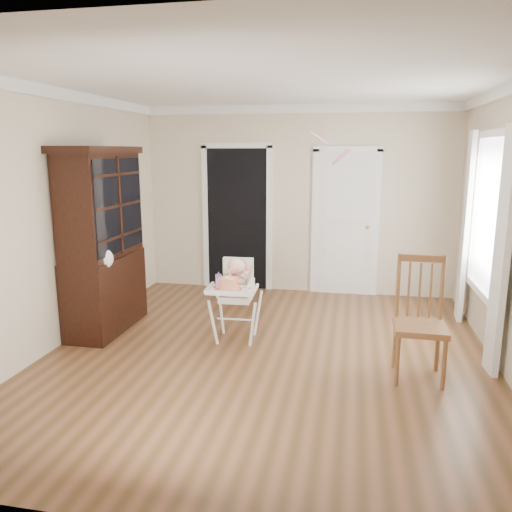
% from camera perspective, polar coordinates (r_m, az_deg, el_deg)
% --- Properties ---
extents(floor, '(5.00, 5.00, 0.00)m').
position_cam_1_polar(floor, '(5.25, 1.30, -11.23)').
color(floor, '#50371B').
rests_on(floor, ground).
extents(ceiling, '(5.00, 5.00, 0.00)m').
position_cam_1_polar(ceiling, '(4.86, 1.46, 19.45)').
color(ceiling, white).
rests_on(ceiling, wall_back).
extents(wall_back, '(4.50, 0.00, 4.50)m').
position_cam_1_polar(wall_back, '(7.33, 4.74, 6.31)').
color(wall_back, beige).
rests_on(wall_back, floor).
extents(wall_left, '(0.00, 5.00, 5.00)m').
position_cam_1_polar(wall_left, '(5.70, -21.56, 3.91)').
color(wall_left, beige).
rests_on(wall_left, floor).
extents(crown_molding, '(4.50, 5.00, 0.12)m').
position_cam_1_polar(crown_molding, '(4.86, 1.46, 18.75)').
color(crown_molding, white).
rests_on(crown_molding, ceiling).
extents(doorway, '(1.06, 0.05, 2.22)m').
position_cam_1_polar(doorway, '(7.50, -2.18, 4.61)').
color(doorway, black).
rests_on(doorway, wall_back).
extents(closet_door, '(0.96, 0.09, 2.13)m').
position_cam_1_polar(closet_door, '(7.30, 10.15, 3.57)').
color(closet_door, white).
rests_on(closet_door, wall_back).
extents(window_right, '(0.13, 1.84, 2.30)m').
position_cam_1_polar(window_right, '(5.77, 24.73, 3.10)').
color(window_right, white).
rests_on(window_right, wall_right).
extents(high_chair, '(0.56, 0.67, 0.92)m').
position_cam_1_polar(high_chair, '(5.47, -2.33, -3.94)').
color(high_chair, white).
rests_on(high_chair, floor).
extents(baby, '(0.28, 0.21, 0.42)m').
position_cam_1_polar(baby, '(5.45, -2.28, -2.46)').
color(baby, beige).
rests_on(baby, high_chair).
extents(cake, '(0.28, 0.28, 0.13)m').
position_cam_1_polar(cake, '(5.20, -3.11, -3.21)').
color(cake, silver).
rests_on(cake, high_chair).
extents(sippy_cup, '(0.07, 0.07, 0.17)m').
position_cam_1_polar(sippy_cup, '(5.34, -4.31, -2.76)').
color(sippy_cup, '#CE7EB7').
rests_on(sippy_cup, high_chair).
extents(china_cabinet, '(0.56, 1.25, 2.11)m').
position_cam_1_polar(china_cabinet, '(5.96, -17.10, 1.68)').
color(china_cabinet, black).
rests_on(china_cabinet, floor).
extents(dining_chair, '(0.46, 0.46, 1.13)m').
position_cam_1_polar(dining_chair, '(4.83, 18.21, -7.27)').
color(dining_chair, brown).
rests_on(dining_chair, floor).
extents(streamer, '(0.24, 0.45, 0.15)m').
position_cam_1_polar(streamer, '(5.76, 7.24, 13.20)').
color(streamer, pink).
rests_on(streamer, ceiling).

